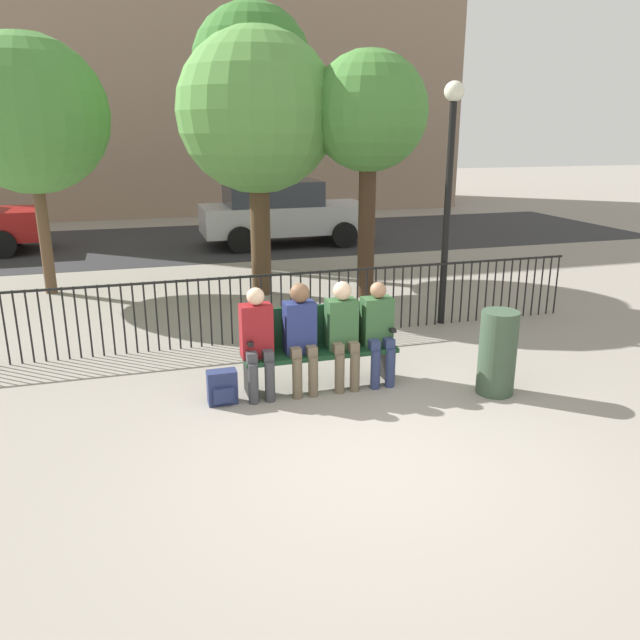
% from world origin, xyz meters
% --- Properties ---
extents(ground_plane, '(80.00, 80.00, 0.00)m').
position_xyz_m(ground_plane, '(0.00, 0.00, 0.00)').
color(ground_plane, gray).
extents(park_bench, '(1.75, 0.45, 0.92)m').
position_xyz_m(park_bench, '(0.00, 1.81, 0.49)').
color(park_bench, '#14381E').
rests_on(park_bench, ground).
extents(seated_person_0, '(0.34, 0.39, 1.23)m').
position_xyz_m(seated_person_0, '(-0.72, 1.68, 0.68)').
color(seated_person_0, '#3D3D42').
rests_on(seated_person_0, ground).
extents(seated_person_1, '(0.34, 0.39, 1.24)m').
position_xyz_m(seated_person_1, '(-0.24, 1.68, 0.70)').
color(seated_person_1, brown).
rests_on(seated_person_1, ground).
extents(seated_person_2, '(0.34, 0.39, 1.22)m').
position_xyz_m(seated_person_2, '(0.25, 1.68, 0.68)').
color(seated_person_2, brown).
rests_on(seated_person_2, ground).
extents(seated_person_3, '(0.34, 0.39, 1.19)m').
position_xyz_m(seated_person_3, '(0.68, 1.68, 0.66)').
color(seated_person_3, navy).
rests_on(seated_person_3, ground).
extents(backpack, '(0.31, 0.21, 0.37)m').
position_xyz_m(backpack, '(-1.13, 1.60, 0.18)').
color(backpack, navy).
rests_on(backpack, ground).
extents(fence_railing, '(9.01, 0.03, 0.95)m').
position_xyz_m(fence_railing, '(-0.02, 3.52, 0.56)').
color(fence_railing, black).
rests_on(fence_railing, ground).
extents(tree_0, '(2.29, 2.29, 5.14)m').
position_xyz_m(tree_0, '(0.53, 7.96, 3.95)').
color(tree_0, '#422D1E').
rests_on(tree_0, ground).
extents(tree_1, '(2.61, 2.61, 4.37)m').
position_xyz_m(tree_1, '(-3.40, 7.27, 3.06)').
color(tree_1, brown).
rests_on(tree_1, ground).
extents(tree_2, '(2.68, 2.68, 4.46)m').
position_xyz_m(tree_2, '(0.24, 6.13, 3.09)').
color(tree_2, '#4C3823').
rests_on(tree_2, ground).
extents(tree_3, '(1.93, 1.93, 4.08)m').
position_xyz_m(tree_3, '(1.94, 5.41, 3.06)').
color(tree_3, '#422D1E').
rests_on(tree_3, ground).
extents(lamp_post, '(0.28, 0.28, 3.47)m').
position_xyz_m(lamp_post, '(2.48, 3.58, 2.31)').
color(lamp_post, black).
rests_on(lamp_post, ground).
extents(street_surface, '(24.00, 6.00, 0.01)m').
position_xyz_m(street_surface, '(0.00, 12.00, 0.00)').
color(street_surface, '#2B2B2D').
rests_on(street_surface, ground).
extents(parked_car_0, '(4.20, 1.94, 1.62)m').
position_xyz_m(parked_car_0, '(1.75, 10.93, 0.84)').
color(parked_car_0, '#B7B7BC').
rests_on(parked_car_0, ground).
extents(building_facade, '(20.00, 6.00, 12.80)m').
position_xyz_m(building_facade, '(0.00, 20.00, 6.40)').
color(building_facade, gray).
rests_on(building_facade, ground).
extents(trash_bin, '(0.41, 0.41, 0.95)m').
position_xyz_m(trash_bin, '(1.82, 1.01, 0.47)').
color(trash_bin, '#384C38').
rests_on(trash_bin, ground).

